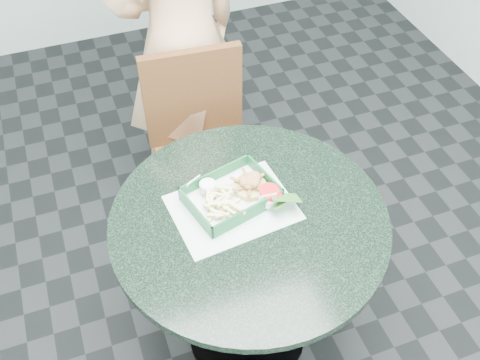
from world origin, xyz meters
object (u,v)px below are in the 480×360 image
object	(u,v)px
cafe_table	(249,252)
food_basket	(231,201)
crab_sandwich	(252,190)
sauce_ramekin	(211,186)
dining_chair	(202,142)
diner_person	(179,8)

from	to	relation	value
cafe_table	food_basket	distance (m)	0.21
crab_sandwich	sauce_ramekin	xyz separation A→B (m)	(-0.13, 0.07, -0.00)
dining_chair	food_basket	world-z (taller)	dining_chair
diner_person	food_basket	bearing A→B (deg)	64.43
diner_person	sauce_ramekin	xyz separation A→B (m)	(-0.13, -0.77, -0.23)
diner_person	sauce_ramekin	size ratio (longest dim) A/B	37.08
food_basket	cafe_table	bearing A→B (deg)	-71.36
diner_person	sauce_ramekin	distance (m)	0.81
cafe_table	food_basket	bearing A→B (deg)	108.64
cafe_table	crab_sandwich	xyz separation A→B (m)	(0.04, 0.09, 0.22)
crab_sandwich	sauce_ramekin	bearing A→B (deg)	151.79
cafe_table	food_basket	size ratio (longest dim) A/B	3.24
sauce_ramekin	diner_person	bearing A→B (deg)	80.68
food_basket	crab_sandwich	world-z (taller)	crab_sandwich
sauce_ramekin	dining_chair	bearing A→B (deg)	77.03
sauce_ramekin	food_basket	bearing A→B (deg)	-50.66
cafe_table	diner_person	distance (m)	1.03
food_basket	diner_person	bearing A→B (deg)	84.85
cafe_table	dining_chair	world-z (taller)	dining_chair
sauce_ramekin	crab_sandwich	bearing A→B (deg)	-28.21
crab_sandwich	food_basket	bearing A→B (deg)	176.50
dining_chair	food_basket	bearing A→B (deg)	-91.70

